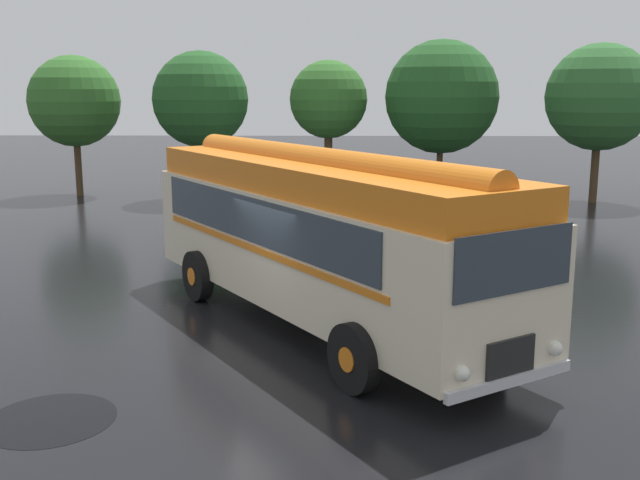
{
  "coord_description": "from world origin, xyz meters",
  "views": [
    {
      "loc": [
        0.73,
        -13.48,
        4.57
      ],
      "look_at": [
        0.41,
        2.1,
        1.4
      ],
      "focal_mm": 42.0,
      "sensor_mm": 36.0,
      "label": 1
    }
  ],
  "objects": [
    {
      "name": "tree_right_of_centre",
      "position": [
        5.07,
        18.22,
        4.16
      ],
      "size": [
        4.72,
        4.72,
        6.57
      ],
      "color": "#4C3823",
      "rests_on": "ground"
    },
    {
      "name": "tree_far_left",
      "position": [
        -10.28,
        18.54,
        3.95
      ],
      "size": [
        3.84,
        3.84,
        5.95
      ],
      "color": "#4C3823",
      "rests_on": "ground"
    },
    {
      "name": "puddle_patch",
      "position": [
        -3.27,
        -3.77,
        0.0
      ],
      "size": [
        1.83,
        1.83,
        0.01
      ],
      "primitive_type": "cylinder",
      "color": "black",
      "rests_on": "ground"
    },
    {
      "name": "tree_centre",
      "position": [
        0.32,
        18.44,
        4.1
      ],
      "size": [
        3.26,
        3.26,
        5.73
      ],
      "color": "#4C3823",
      "rests_on": "ground"
    },
    {
      "name": "tree_far_right",
      "position": [
        11.29,
        16.98,
        4.26
      ],
      "size": [
        4.24,
        4.24,
        6.34
      ],
      "color": "#4C3823",
      "rests_on": "ground"
    },
    {
      "name": "car_mid_left",
      "position": [
        1.93,
        12.73,
        0.85
      ],
      "size": [
        2.22,
        4.32,
        1.66
      ],
      "color": "#144C28",
      "rests_on": "ground"
    },
    {
      "name": "tree_left_of_centre",
      "position": [
        -4.83,
        17.37,
        4.13
      ],
      "size": [
        3.9,
        3.9,
        6.07
      ],
      "color": "#4C3823",
      "rests_on": "ground"
    },
    {
      "name": "car_near_left",
      "position": [
        -1.21,
        12.44,
        0.85
      ],
      "size": [
        2.15,
        4.29,
        1.66
      ],
      "color": "#B7BABF",
      "rests_on": "ground"
    },
    {
      "name": "ground_plane",
      "position": [
        0.0,
        0.0,
        0.0
      ],
      "size": [
        120.0,
        120.0,
        0.0
      ],
      "primitive_type": "plane",
      "color": "black"
    },
    {
      "name": "vintage_bus",
      "position": [
        0.41,
        0.59,
        1.89
      ],
      "size": [
        7.59,
        9.77,
        3.49
      ],
      "color": "beige",
      "rests_on": "ground"
    }
  ]
}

